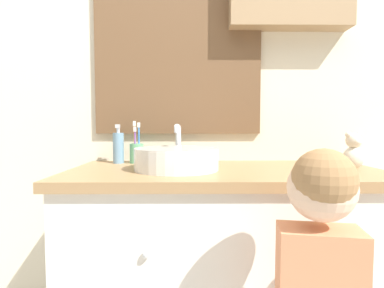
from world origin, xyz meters
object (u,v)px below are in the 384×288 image
teddy_bear (354,151)px  soap_dispenser (118,147)px  sink_basin (177,158)px  toothbrush_holder (137,152)px

teddy_bear → soap_dispenser: bearing=168.8°
soap_dispenser → teddy_bear: size_ratio=1.20×
teddy_bear → sink_basin: bearing=-179.6°
toothbrush_holder → soap_dispenser: (-0.08, -0.01, 0.02)m
toothbrush_holder → soap_dispenser: bearing=-174.6°
sink_basin → soap_dispenser: bearing=144.4°
toothbrush_holder → teddy_bear: size_ratio=1.31×
soap_dispenser → teddy_bear: 0.97m
soap_dispenser → teddy_bear: bearing=-11.2°
sink_basin → toothbrush_holder: bearing=133.4°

